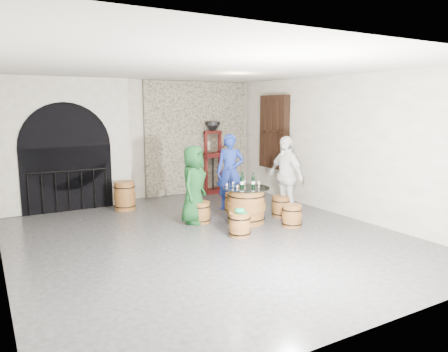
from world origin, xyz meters
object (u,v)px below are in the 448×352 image
barrel_stool_near_left (240,225)px  person_blue (230,172)px  barrel_table (246,205)px  wine_bottle_center (253,181)px  person_green (193,184)px  person_white (286,176)px  barrel_stool_left (201,212)px  corking_press (213,152)px  wine_bottle_left (242,181)px  barrel_stool_near_right (292,216)px  wine_bottle_right (242,181)px  barrel_stool_far (234,202)px  barrel_stool_right (281,206)px  side_barrel (125,196)px

barrel_stool_near_left → person_blue: (0.98, 2.01, 0.70)m
barrel_table → wine_bottle_center: (0.15, -0.04, 0.52)m
person_green → person_white: 2.15m
barrel_stool_left → corking_press: 3.37m
barrel_stool_left → wine_bottle_left: (0.78, -0.44, 0.68)m
barrel_stool_near_right → wine_bottle_right: wine_bottle_right is taller
wine_bottle_left → person_green: bearing=150.3°
barrel_stool_far → barrel_stool_near_right: size_ratio=1.00×
barrel_stool_near_left → wine_bottle_left: wine_bottle_left is taller
barrel_table → corking_press: bearing=74.0°
barrel_stool_near_right → corking_press: (0.24, 3.91, 0.98)m
barrel_stool_near_left → barrel_table: bearing=49.5°
wine_bottle_right → barrel_stool_near_right: bearing=-50.4°
barrel_stool_left → barrel_stool_near_right: same height
person_green → wine_bottle_right: 1.06m
barrel_table → wine_bottle_center: bearing=-16.7°
wine_bottle_center → wine_bottle_right: size_ratio=1.00×
person_green → corking_press: (1.90, 2.62, 0.36)m
barrel_stool_right → corking_press: corking_press is taller
barrel_table → person_blue: size_ratio=0.54×
barrel_stool_left → side_barrel: bearing=119.0°
barrel_stool_far → side_barrel: size_ratio=0.65×
barrel_stool_far → person_green: bearing=-162.6°
barrel_stool_far → person_blue: size_ratio=0.25×
barrel_table → side_barrel: bearing=128.5°
corking_press → person_blue: bearing=-101.5°
person_blue → barrel_table: bearing=-67.1°
side_barrel → person_blue: bearing=-27.6°
barrel_stool_near_right → person_white: person_white is taller
barrel_stool_near_right → barrel_stool_near_left: bearing=-178.9°
barrel_table → barrel_stool_near_left: (-0.64, -0.75, -0.16)m
barrel_table → barrel_stool_right: barrel_table is taller
wine_bottle_center → side_barrel: (-2.08, 2.48, -0.56)m
barrel_table → corking_press: corking_press is taller
barrel_table → barrel_stool_near_right: size_ratio=2.19×
side_barrel → person_green: bearing=-63.1°
barrel_table → barrel_stool_left: bearing=150.1°
barrel_stool_far → wine_bottle_left: wine_bottle_left is taller
wine_bottle_center → person_green: bearing=151.7°
person_white → person_green: bearing=-105.6°
person_blue → wine_bottle_left: size_ratio=5.69×
person_blue → person_green: bearing=-114.6°
barrel_stool_far → wine_bottle_left: 1.18m
person_white → corking_press: corking_press is taller
person_white → wine_bottle_center: person_white is taller
side_barrel → person_white: bearing=-38.0°
barrel_stool_far → wine_bottle_left: (-0.34, -0.91, 0.68)m
barrel_stool_left → barrel_stool_near_left: 1.27m
person_white → side_barrel: (-3.04, 2.38, -0.57)m
barrel_stool_near_left → corking_press: bearing=68.4°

